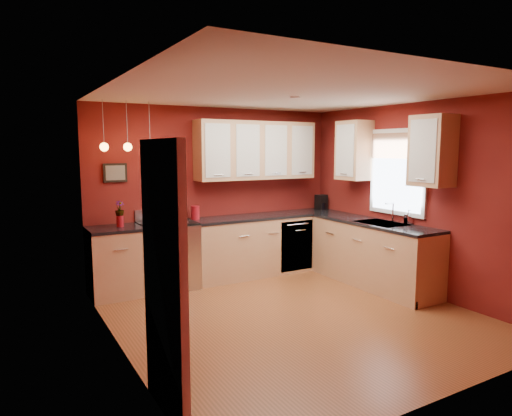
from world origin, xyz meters
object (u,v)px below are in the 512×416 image
gas_range (168,255)px  red_canister (195,212)px  coffee_maker (321,203)px  soap_pump (409,217)px  sink (382,225)px

gas_range → red_canister: 0.74m
red_canister → coffee_maker: (2.30, -0.06, 0.02)m
red_canister → soap_pump: bearing=-38.0°
gas_range → soap_pump: bearing=-31.5°
sink → soap_pump: size_ratio=3.50×
gas_range → red_canister: bearing=14.1°
gas_range → sink: 3.05m
coffee_maker → soap_pump: size_ratio=1.28×
coffee_maker → soap_pump: 1.82m
sink → red_canister: sink is taller
sink → coffee_maker: bearing=84.6°
coffee_maker → soap_pump: bearing=-89.6°
coffee_maker → gas_range: bearing=178.5°
red_canister → coffee_maker: size_ratio=0.79×
sink → coffee_maker: 1.57m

